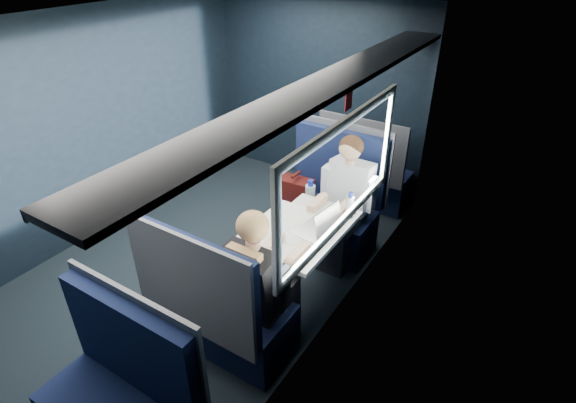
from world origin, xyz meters
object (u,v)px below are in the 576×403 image
Objects in this scene: table at (301,235)px; laptop at (321,226)px; cup at (353,208)px; woman at (259,278)px; seat_row_front at (365,174)px; bottle_small at (350,206)px; seat_bay_far at (221,311)px; seat_bay_near at (327,207)px; man at (345,196)px.

table is 0.23m from laptop.
woman is at bearing -99.74° from cup.
cup is (0.45, -1.36, 0.37)m from seat_row_front.
seat_bay_far is at bearing -110.04° from bottle_small.
woman reaches higher than seat_bay_far.
seat_bay_far is at bearing -101.78° from table.
seat_bay_near is (-0.20, 0.87, -0.24)m from table.
seat_row_front is 1.86m from laptop.
seat_bay_far is 0.43m from woman.
bottle_small is 0.10m from cup.
seat_bay_near reaches higher than bottle_small.
seat_row_front reaches higher than cup.
cup is at bearing 80.26° from woman.
man is at bearing 90.00° from woman.
seat_bay_near is 1.00× the size of seat_bay_far.
bottle_small is (0.45, -1.44, 0.44)m from seat_row_front.
seat_bay_near is at bearing 132.63° from bottle_small.
seat_bay_far is at bearing -99.03° from man.
seat_bay_far is 3.44× the size of laptop.
bottle_small is at bearing 79.38° from woman.
bottle_small is at bearing 53.31° from table.
cup is (0.46, -0.43, 0.36)m from seat_bay_near.
bottle_small is (0.20, -0.34, 0.13)m from man.
cup is at bearing -52.71° from man.
man is at bearing -32.23° from seat_bay_near.
bottle_small is at bearing 69.96° from seat_bay_far.
man is at bearing 98.90° from laptop.
seat_row_front is (0.02, 0.93, -0.01)m from seat_bay_near.
man is at bearing 127.29° from cup.
table is 0.79× the size of seat_bay_far.
laptop is (0.17, 0.02, 0.15)m from table.
table is at bearing -76.99° from seat_bay_near.
man and woman have the same top height.
laptop is 0.36m from bottle_small.
woman reaches higher than seat_row_front.
man reaches higher than seat_bay_far.
seat_row_front reaches higher than laptop.
woman reaches higher than table.
table is at bearing 78.22° from seat_bay_far.
table is at bearing -84.20° from seat_row_front.
seat_bay_near is at bearing -91.11° from seat_row_front.
man is at bearing 120.51° from bottle_small.
seat_bay_far reaches higher than table.
seat_row_front is 1.48m from cup.
seat_bay_far is (0.02, -1.74, -0.01)m from seat_bay_near.
seat_bay_far is 0.95× the size of man.
woman reaches higher than seat_bay_near.
table is 0.76× the size of man.
cup is (0.26, 0.44, 0.12)m from table.
seat_row_front is (-0.18, 1.80, -0.25)m from table.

